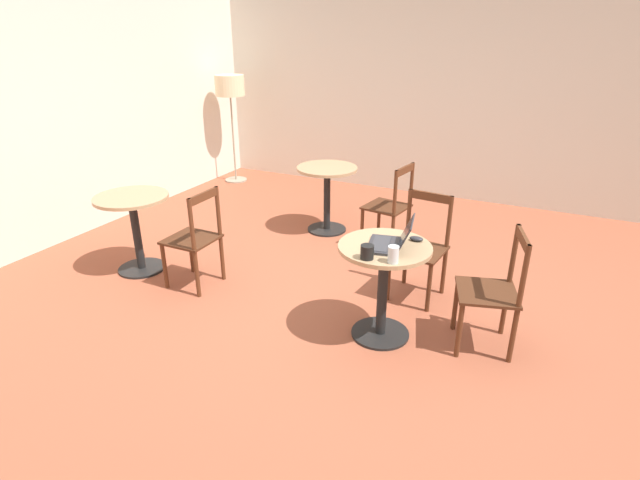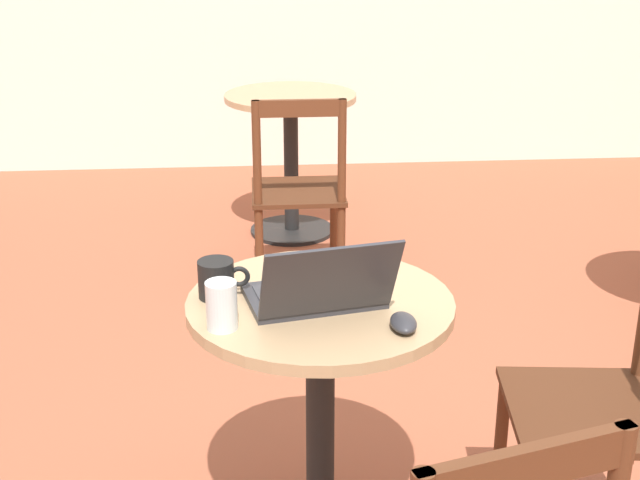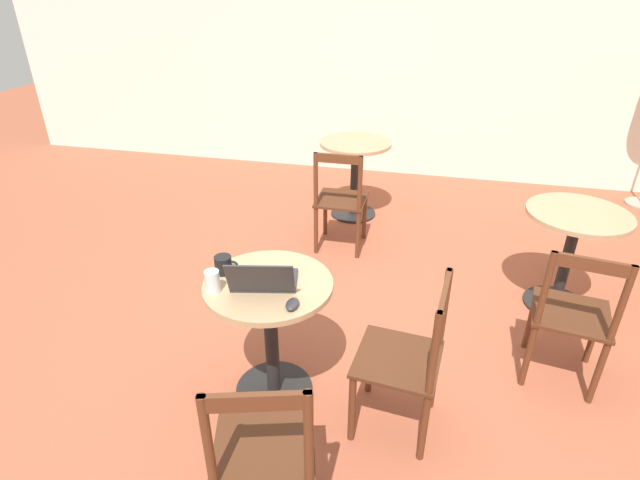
% 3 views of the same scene
% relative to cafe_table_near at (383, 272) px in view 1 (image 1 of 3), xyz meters
% --- Properties ---
extents(ground_plane, '(16.00, 16.00, 0.00)m').
position_rel_cafe_table_near_xyz_m(ground_plane, '(0.31, 0.45, -0.52)').
color(ground_plane, '#9E5138').
extents(wall_back, '(9.40, 0.06, 2.70)m').
position_rel_cafe_table_near_xyz_m(wall_back, '(0.31, 3.68, 0.83)').
color(wall_back, silver).
rests_on(wall_back, ground_plane).
extents(wall_side, '(0.06, 9.40, 2.70)m').
position_rel_cafe_table_near_xyz_m(wall_side, '(3.54, 0.45, 0.83)').
color(wall_side, silver).
rests_on(wall_side, ground_plane).
extents(cafe_table_near, '(0.66, 0.66, 0.73)m').
position_rel_cafe_table_near_xyz_m(cafe_table_near, '(0.00, 0.00, 0.00)').
color(cafe_table_near, black).
rests_on(cafe_table_near, ground_plane).
extents(cafe_table_mid, '(0.66, 0.66, 0.73)m').
position_rel_cafe_table_near_xyz_m(cafe_table_mid, '(1.70, 1.25, 0.00)').
color(cafe_table_mid, black).
rests_on(cafe_table_mid, ground_plane).
extents(cafe_table_far, '(0.66, 0.66, 0.73)m').
position_rel_cafe_table_near_xyz_m(cafe_table_far, '(0.04, 2.41, 0.00)').
color(cafe_table_far, black).
rests_on(cafe_table_far, ground_plane).
extents(chair_near_right, '(0.44, 0.44, 0.88)m').
position_rel_cafe_table_near_xyz_m(chair_near_right, '(0.72, -0.08, -0.08)').
color(chair_near_right, '#562D19').
rests_on(chair_near_right, ground_plane).
extents(chair_near_front, '(0.50, 0.50, 0.88)m').
position_rel_cafe_table_near_xyz_m(chair_near_front, '(0.21, -0.73, -0.08)').
color(chair_near_front, '#562D19').
rests_on(chair_near_front, ground_plane).
extents(chair_mid_front, '(0.46, 0.46, 0.88)m').
position_rel_cafe_table_near_xyz_m(chair_mid_front, '(1.57, 0.47, -0.08)').
color(chair_mid_front, '#562D19').
rests_on(chair_mid_front, ground_plane).
extents(chair_far_front, '(0.40, 0.40, 0.88)m').
position_rel_cafe_table_near_xyz_m(chair_far_front, '(0.04, 1.72, -0.08)').
color(chair_far_front, '#562D19').
rests_on(chair_far_front, ground_plane).
extents(floor_lamp, '(0.41, 0.41, 1.51)m').
position_rel_cafe_table_near_xyz_m(floor_lamp, '(2.88, 3.30, 0.78)').
color(floor_lamp, '#9E937F').
rests_on(floor_lamp, ground_plane).
extents(laptop, '(0.37, 0.35, 0.21)m').
position_rel_cafe_table_near_xyz_m(laptop, '(-0.01, -0.04, 0.25)').
color(laptop, '#2D2D33').
rests_on(laptop, cafe_table_near).
extents(mouse, '(0.06, 0.10, 0.03)m').
position_rel_cafe_table_near_xyz_m(mouse, '(0.18, -0.17, 0.23)').
color(mouse, '#2D2D33').
rests_on(mouse, cafe_table_near).
extents(mug, '(0.13, 0.09, 0.09)m').
position_rel_cafe_table_near_xyz_m(mug, '(-0.25, 0.04, 0.26)').
color(mug, black).
rests_on(mug, cafe_table_near).
extents(drinking_glass, '(0.07, 0.07, 0.11)m').
position_rel_cafe_table_near_xyz_m(drinking_glass, '(-0.23, -0.13, 0.27)').
color(drinking_glass, silver).
rests_on(drinking_glass, cafe_table_near).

